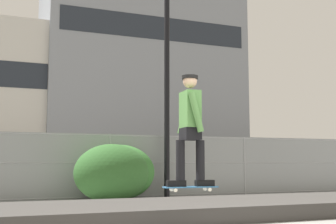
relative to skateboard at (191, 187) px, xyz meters
name	(u,v)px	position (x,y,z in m)	size (l,w,h in m)	color
gravel_berm	(170,210)	(0.46, 1.97, -0.54)	(15.92, 2.45, 0.29)	#3D3A38
skateboard	(191,187)	(0.00, 0.00, 0.00)	(0.81, 0.26, 0.07)	#2D608C
skater	(190,123)	(0.00, 0.00, 0.94)	(0.73, 0.60, 1.65)	black
chain_fence	(110,166)	(0.46, 6.64, 0.25)	(17.91, 0.06, 1.85)	gray
street_lamp	(167,59)	(2.08, 6.27, 3.43)	(0.44, 0.44, 6.58)	black
parked_car_mid	(81,168)	(0.22, 9.85, 0.15)	(4.52, 2.19, 1.66)	#B7BABF
parked_car_far	(233,167)	(6.55, 10.23, 0.15)	(4.48, 2.11, 1.66)	maroon
office_block	(138,68)	(13.06, 43.91, 11.54)	(22.18, 13.53, 24.44)	slate
shrub_left	(111,173)	(0.22, 5.48, 0.07)	(1.96, 1.61, 1.52)	#2D5B28
shrub_center	(120,172)	(0.61, 6.13, 0.08)	(1.97, 1.62, 1.53)	#336B2D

